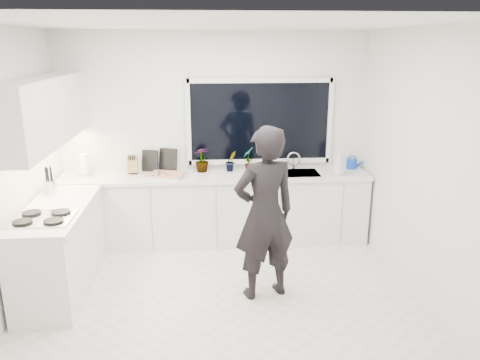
{
  "coord_description": "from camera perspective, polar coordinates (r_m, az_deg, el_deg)",
  "views": [
    {
      "loc": [
        -0.14,
        -4.31,
        2.54
      ],
      "look_at": [
        0.24,
        0.4,
        1.15
      ],
      "focal_mm": 35.0,
      "sensor_mm": 36.0,
      "label": 1
    }
  ],
  "objects": [
    {
      "name": "sink",
      "position": [
        6.11,
        6.85,
        0.42
      ],
      "size": [
        0.58,
        0.42,
        0.14
      ],
      "primitive_type": "cube",
      "color": "silver",
      "rests_on": "countertop_back"
    },
    {
      "name": "paper_towel_roll",
      "position": [
        6.23,
        -18.44,
        1.7
      ],
      "size": [
        0.14,
        0.14,
        0.26
      ],
      "primitive_type": "cylinder",
      "rotation": [
        0.0,
        0.0,
        -0.41
      ],
      "color": "white",
      "rests_on": "countertop_back"
    },
    {
      "name": "stovetop",
      "position": [
        4.85,
        -22.96,
        -4.27
      ],
      "size": [
        0.56,
        0.48,
        0.03
      ],
      "primitive_type": "cube",
      "color": "black",
      "rests_on": "countertop_left"
    },
    {
      "name": "base_cabinets_left",
      "position": [
        5.34,
        -21.02,
        -7.94
      ],
      "size": [
        0.58,
        1.6,
        0.88
      ],
      "primitive_type": "cube",
      "color": "white",
      "rests_on": "floor"
    },
    {
      "name": "faucet",
      "position": [
        6.26,
        6.54,
        2.33
      ],
      "size": [
        0.03,
        0.03,
        0.22
      ],
      "primitive_type": "cylinder",
      "color": "silver",
      "rests_on": "countertop_back"
    },
    {
      "name": "countertop_left",
      "position": [
        5.17,
        -21.54,
        -3.28
      ],
      "size": [
        0.62,
        1.6,
        0.04
      ],
      "primitive_type": "cube",
      "color": "silver",
      "rests_on": "base_cabinets_left"
    },
    {
      "name": "knife_block",
      "position": [
        6.16,
        -12.94,
        1.77
      ],
      "size": [
        0.13,
        0.1,
        0.22
      ],
      "primitive_type": "cube",
      "rotation": [
        0.0,
        0.0,
        0.02
      ],
      "color": "olive",
      "rests_on": "countertop_back"
    },
    {
      "name": "base_cabinets_back",
      "position": [
        6.13,
        -2.98,
        -3.66
      ],
      "size": [
        3.92,
        0.58,
        0.88
      ],
      "primitive_type": "cube",
      "color": "white",
      "rests_on": "floor"
    },
    {
      "name": "utensil_crock",
      "position": [
        5.61,
        -22.13,
        -0.8
      ],
      "size": [
        0.17,
        0.17,
        0.16
      ],
      "primitive_type": "cylinder",
      "rotation": [
        0.0,
        0.0,
        0.4
      ],
      "color": "#B8B8BD",
      "rests_on": "countertop_left"
    },
    {
      "name": "herb_plants",
      "position": [
        6.1,
        -2.28,
        2.48
      ],
      "size": [
        0.8,
        0.25,
        0.32
      ],
      "color": "#26662D",
      "rests_on": "countertop_back"
    },
    {
      "name": "pizza",
      "position": [
        5.96,
        -8.91,
        0.75
      ],
      "size": [
        0.48,
        0.4,
        0.01
      ],
      "primitive_type": "cube",
      "rotation": [
        0.0,
        0.0,
        -0.28
      ],
      "color": "#A8161D",
      "rests_on": "pizza_tray"
    },
    {
      "name": "upper_cabinets",
      "position": [
        5.32,
        -22.8,
        7.68
      ],
      "size": [
        0.34,
        2.1,
        0.7
      ],
      "primitive_type": "cube",
      "color": "white",
      "rests_on": "wall_left"
    },
    {
      "name": "wall_back",
      "position": [
        6.19,
        -3.19,
        5.28
      ],
      "size": [
        4.0,
        0.02,
        2.7
      ],
      "primitive_type": "cube",
      "color": "white",
      "rests_on": "ground"
    },
    {
      "name": "watering_can",
      "position": [
        6.43,
        13.44,
        1.94
      ],
      "size": [
        0.16,
        0.16,
        0.13
      ],
      "primitive_type": "cylinder",
      "rotation": [
        0.0,
        0.0,
        0.15
      ],
      "color": "#1237AD",
      "rests_on": "countertop_back"
    },
    {
      "name": "countertop_back",
      "position": [
        5.98,
        -3.04,
        0.45
      ],
      "size": [
        3.94,
        0.62,
        0.04
      ],
      "primitive_type": "cube",
      "color": "silver",
      "rests_on": "base_cabinets_back"
    },
    {
      "name": "pizza_tray",
      "position": [
        5.97,
        -8.9,
        0.59
      ],
      "size": [
        0.53,
        0.45,
        0.03
      ],
      "primitive_type": "cube",
      "rotation": [
        0.0,
        0.0,
        -0.28
      ],
      "color": "silver",
      "rests_on": "countertop_back"
    },
    {
      "name": "picture_frame_small",
      "position": [
        6.2,
        -8.75,
        2.47
      ],
      "size": [
        0.24,
        0.11,
        0.3
      ],
      "primitive_type": "cube",
      "rotation": [
        0.0,
        0.0,
        -0.4
      ],
      "color": "black",
      "rests_on": "countertop_back"
    },
    {
      "name": "wall_right",
      "position": [
        4.96,
        21.29,
        1.37
      ],
      "size": [
        0.02,
        3.5,
        2.7
      ],
      "primitive_type": "cube",
      "color": "white",
      "rests_on": "ground"
    },
    {
      "name": "wall_left",
      "position": [
        4.85,
        -27.09,
        0.35
      ],
      "size": [
        0.02,
        3.5,
        2.7
      ],
      "primitive_type": "cube",
      "color": "white",
      "rests_on": "ground"
    },
    {
      "name": "soap_bottles",
      "position": [
        6.04,
        11.96,
        1.91
      ],
      "size": [
        0.14,
        0.14,
        0.32
      ],
      "color": "#D8BF66",
      "rests_on": "countertop_back"
    },
    {
      "name": "person",
      "position": [
        4.69,
        3.02,
        -4.15
      ],
      "size": [
        0.75,
        0.6,
        1.79
      ],
      "primitive_type": "imported",
      "rotation": [
        0.0,
        0.0,
        3.44
      ],
      "color": "black",
      "rests_on": "floor"
    },
    {
      "name": "ceiling",
      "position": [
        4.32,
        -2.86,
        18.63
      ],
      "size": [
        4.0,
        3.5,
        0.02
      ],
      "primitive_type": "cube",
      "color": "white",
      "rests_on": "wall_back"
    },
    {
      "name": "window",
      "position": [
        6.16,
        2.42,
        7.13
      ],
      "size": [
        1.8,
        0.02,
        1.0
      ],
      "primitive_type": "cube",
      "color": "black",
      "rests_on": "wall_back"
    },
    {
      "name": "floor",
      "position": [
        5.01,
        -2.41,
        -14.22
      ],
      "size": [
        4.0,
        3.5,
        0.02
      ],
      "primitive_type": "cube",
      "color": "beige",
      "rests_on": "ground"
    },
    {
      "name": "picture_frame_large",
      "position": [
        6.22,
        -10.91,
        2.32
      ],
      "size": [
        0.22,
        0.08,
        0.28
      ],
      "primitive_type": "cube",
      "rotation": [
        0.0,
        0.0,
        -0.3
      ],
      "color": "black",
      "rests_on": "countertop_back"
    }
  ]
}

